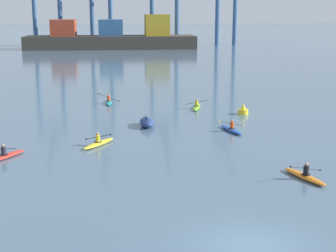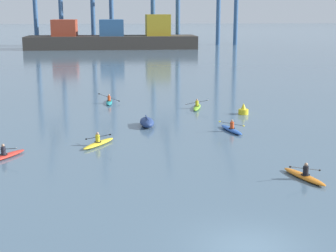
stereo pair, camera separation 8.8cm
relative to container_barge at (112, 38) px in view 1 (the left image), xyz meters
name	(u,v)px [view 1 (the left image)]	position (x,y,z in m)	size (l,w,h in m)	color
ground_plane	(251,249)	(5.74, -111.01, -2.71)	(800.00, 800.00, 0.00)	slate
container_barge	(112,38)	(0.00, 0.00, 0.00)	(42.22, 10.84, 8.44)	#38332D
capsized_dinghy	(147,122)	(3.06, -89.37, -2.36)	(1.23, 2.65, 0.76)	navy
channel_buoy	(243,110)	(11.97, -85.28, -2.35)	(0.90, 0.90, 1.00)	yellow
kayak_red	(5,156)	(-6.34, -97.41, -2.54)	(2.33, 3.19, 0.95)	red
kayak_teal	(109,102)	(-0.08, -78.51, -2.54)	(2.16, 3.40, 1.08)	teal
kayak_lime	(197,107)	(8.26, -82.17, -2.54)	(2.19, 3.44, 0.95)	#7ABC2D
kayak_blue	(231,129)	(9.41, -91.72, -2.54)	(2.19, 3.45, 0.95)	#2856B2
kayak_yellow	(99,143)	(-0.60, -94.85, -2.54)	(2.38, 3.16, 0.96)	yellow
kayak_orange	(305,176)	(10.87, -103.18, -2.54)	(2.14, 3.41, 0.95)	orange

